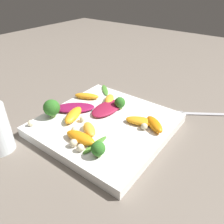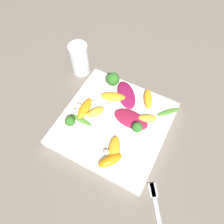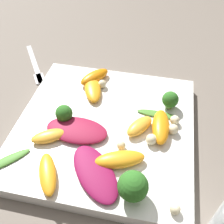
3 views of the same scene
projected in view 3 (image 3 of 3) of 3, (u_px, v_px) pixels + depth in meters
ground_plane at (105, 133)px, 0.48m from camera, size 2.40×2.40×0.00m
plate at (105, 129)px, 0.47m from camera, size 0.31×0.31×0.02m
fork at (36, 67)px, 0.61m from camera, size 0.14×0.10×0.01m
radicchio_leaf_0 at (95, 173)px, 0.39m from camera, size 0.12×0.11×0.01m
radicchio_leaf_1 at (77, 130)px, 0.44m from camera, size 0.06×0.11×0.01m
orange_segment_0 at (49, 136)px, 0.43m from camera, size 0.05×0.06×0.02m
orange_segment_1 at (140, 126)px, 0.45m from camera, size 0.06×0.05×0.02m
orange_segment_2 at (48, 174)px, 0.39m from camera, size 0.08×0.06×0.02m
orange_segment_3 at (120, 159)px, 0.40m from camera, size 0.05×0.08×0.02m
orange_segment_4 at (93, 89)px, 0.52m from camera, size 0.08×0.06×0.02m
orange_segment_5 at (161, 127)px, 0.45m from camera, size 0.08×0.03×0.02m
orange_segment_6 at (95, 77)px, 0.54m from camera, size 0.07×0.06×0.02m
broccoli_floret_0 at (170, 100)px, 0.48m from camera, size 0.03×0.03×0.03m
broccoli_floret_1 at (133, 186)px, 0.35m from camera, size 0.04×0.04×0.05m
broccoli_floret_2 at (64, 114)px, 0.46m from camera, size 0.03×0.03×0.03m
arugula_sprig_0 at (157, 114)px, 0.48m from camera, size 0.02×0.08×0.00m
arugula_sprig_1 at (7, 160)px, 0.41m from camera, size 0.07×0.06×0.00m
macadamia_nut_0 at (151, 139)px, 0.43m from camera, size 0.02×0.02×0.02m
macadamia_nut_1 at (175, 120)px, 0.46m from camera, size 0.02×0.02×0.02m
macadamia_nut_2 at (102, 84)px, 0.53m from camera, size 0.02×0.02×0.02m
macadamia_nut_3 at (121, 145)px, 0.42m from camera, size 0.01×0.01×0.01m
macadamia_nut_4 at (173, 129)px, 0.44m from camera, size 0.02×0.02×0.02m
macadamia_nut_5 at (175, 209)px, 0.35m from camera, size 0.02×0.02×0.02m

